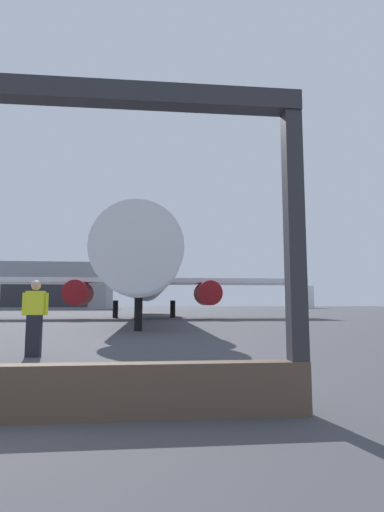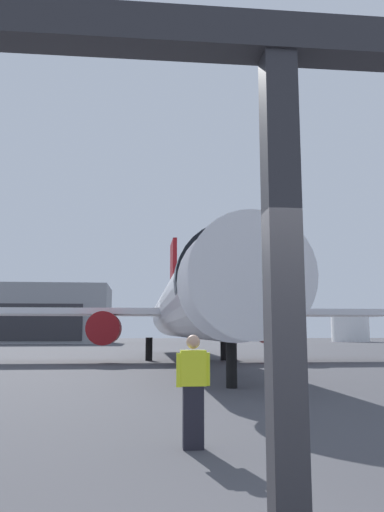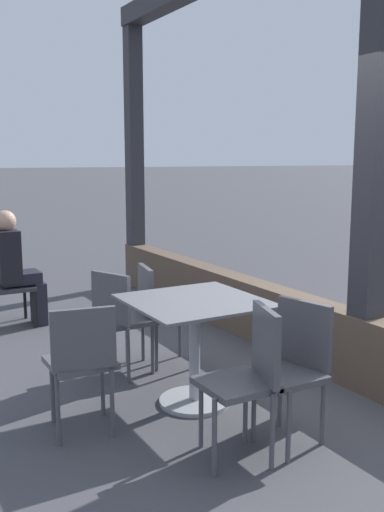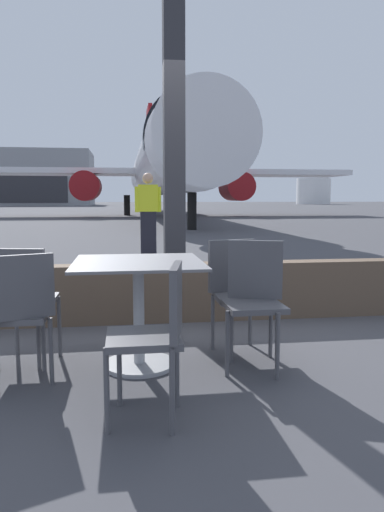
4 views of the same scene
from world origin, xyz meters
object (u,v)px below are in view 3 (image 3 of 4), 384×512
object	(u,v)px
cafe_chair_window_right	(158,305)
cafe_chair_aisle_right	(250,370)
seated_passenger	(15,264)
lounge_bench	(9,291)
cafe_chair_window_left	(294,360)
cafe_chair_aisle_left	(120,314)
dining_table	(195,338)
cafe_chair_side_extra	(82,357)

from	to	relation	value
cafe_chair_window_right	cafe_chair_aisle_right	bearing A→B (deg)	-7.23
cafe_chair_window_right	seated_passenger	size ratio (longest dim) A/B	0.71
lounge_bench	seated_passenger	distance (m)	0.30
cafe_chair_window_left	seated_passenger	size ratio (longest dim) A/B	0.72
cafe_chair_window_right	cafe_chair_aisle_left	bearing A→B (deg)	-82.65
cafe_chair_aisle_left	lounge_bench	distance (m)	1.98
dining_table	cafe_chair_aisle_right	world-z (taller)	cafe_chair_aisle_right
seated_passenger	cafe_chair_aisle_left	bearing A→B (deg)	12.13
cafe_chair_aisle_right	lounge_bench	size ratio (longest dim) A/B	1.91
cafe_chair_aisle_left	seated_passenger	size ratio (longest dim) A/B	0.71
lounge_bench	seated_passenger	world-z (taller)	seated_passenger
cafe_chair_window_right	cafe_chair_window_left	bearing A→B (deg)	5.55
cafe_chair_aisle_left	seated_passenger	distance (m)	1.95
dining_table	cafe_chair_window_left	size ratio (longest dim) A/B	1.02
dining_table	cafe_chair_window_right	world-z (taller)	cafe_chair_window_right
dining_table	cafe_chair_window_left	distance (m)	0.83
dining_table	cafe_chair_aisle_left	bearing A→B (deg)	-161.68
dining_table	cafe_chair_window_left	world-z (taller)	cafe_chair_window_left
cafe_chair_window_left	seated_passenger	bearing A→B (deg)	-165.00
cafe_chair_window_left	lounge_bench	size ratio (longest dim) A/B	1.86
dining_table	lounge_bench	xyz separation A→B (m)	(-2.69, -0.74, -0.12)
cafe_chair_aisle_right	seated_passenger	xyz separation A→B (m)	(-3.51, -0.56, 0.12)
cafe_chair_aisle_right	cafe_chair_side_extra	size ratio (longest dim) A/B	1.05
cafe_chair_window_right	cafe_chair_aisle_left	xyz separation A→B (m)	(0.05, -0.36, -0.01)
cafe_chair_side_extra	seated_passenger	world-z (taller)	seated_passenger
dining_table	cafe_chair_window_right	size ratio (longest dim) A/B	1.04
cafe_chair_window_left	lounge_bench	xyz separation A→B (m)	(-3.48, -1.00, -0.15)
cafe_chair_window_right	cafe_chair_aisle_left	size ratio (longest dim) A/B	1.00
lounge_bench	cafe_chair_aisle_right	bearing A→B (deg)	10.18
cafe_chair_aisle_left	seated_passenger	world-z (taller)	seated_passenger
cafe_chair_window_left	cafe_chair_side_extra	bearing A→B (deg)	-122.11
cafe_chair_aisle_left	lounge_bench	bearing A→B (deg)	-165.96
cafe_chair_aisle_left	lounge_bench	world-z (taller)	cafe_chair_aisle_left
cafe_chair_aisle_left	cafe_chair_side_extra	distance (m)	1.05
dining_table	cafe_chair_window_left	xyz separation A→B (m)	(0.79, 0.26, 0.03)
cafe_chair_aisle_right	lounge_bench	bearing A→B (deg)	-169.82
cafe_chair_window_left	cafe_chair_side_extra	world-z (taller)	cafe_chair_window_left
lounge_bench	seated_passenger	xyz separation A→B (m)	(0.01, 0.07, 0.29)
cafe_chair_aisle_left	cafe_chair_aisle_right	xyz separation A→B (m)	(1.61, 0.15, 0.02)
dining_table	lounge_bench	size ratio (longest dim) A/B	1.90
cafe_chair_window_left	cafe_chair_aisle_right	xyz separation A→B (m)	(0.04, -0.37, 0.02)
dining_table	cafe_chair_aisle_left	distance (m)	0.82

